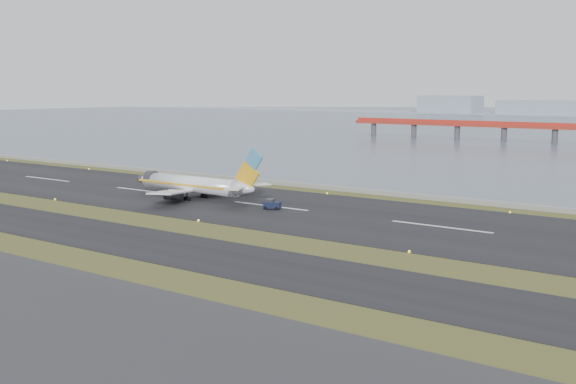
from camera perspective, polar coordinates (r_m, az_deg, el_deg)
name	(u,v)px	position (r m, az deg, el deg)	size (l,w,h in m)	color
ground	(170,228)	(134.75, -9.29, -2.80)	(1000.00, 1000.00, 0.00)	#394C1B
taxiway_strip	(119,238)	(126.85, -13.18, -3.57)	(1000.00, 18.00, 0.10)	black
runway_strip	(270,206)	(156.77, -1.43, -1.13)	(1000.00, 45.00, 0.10)	black
seawall	(344,189)	(181.05, 4.41, 0.25)	(1000.00, 2.50, 1.00)	gray
airliner	(195,185)	(167.15, -7.33, 0.57)	(38.52, 32.89, 12.80)	white
pushback_tug	(272,204)	(152.55, -1.29, -0.99)	(4.00, 3.07, 2.26)	#131A35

